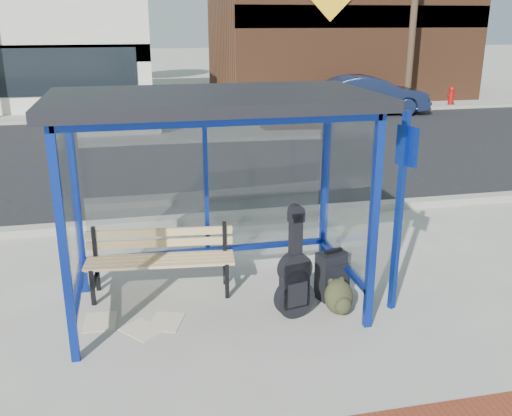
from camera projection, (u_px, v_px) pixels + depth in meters
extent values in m
plane|color=#B2ADA0|center=(218.00, 307.00, 6.51)|extent=(120.00, 120.00, 0.00)
cube|color=gray|center=(190.00, 219.00, 9.18)|extent=(60.00, 0.25, 0.12)
cube|color=black|center=(168.00, 153.00, 13.92)|extent=(60.00, 10.00, 0.00)
cube|color=gray|center=(157.00, 117.00, 18.63)|extent=(60.00, 0.25, 0.12)
cube|color=#B2ADA0|center=(154.00, 110.00, 20.40)|extent=(60.00, 4.00, 0.01)
cube|color=navy|center=(63.00, 250.00, 5.14)|extent=(0.08, 0.08, 2.30)
cube|color=navy|center=(374.00, 225.00, 5.76)|extent=(0.08, 0.08, 2.30)
cube|color=navy|center=(76.00, 201.00, 6.53)|extent=(0.08, 0.08, 2.30)
cube|color=navy|center=(325.00, 185.00, 7.15)|extent=(0.08, 0.08, 2.30)
cube|color=navy|center=(204.00, 99.00, 6.49)|extent=(3.00, 0.08, 0.08)
cube|color=navy|center=(225.00, 121.00, 5.10)|extent=(3.00, 0.08, 0.08)
cube|color=navy|center=(59.00, 114.00, 5.49)|extent=(0.08, 1.50, 0.08)
cube|color=navy|center=(352.00, 104.00, 6.10)|extent=(0.08, 1.50, 0.08)
cube|color=navy|center=(208.00, 250.00, 7.08)|extent=(3.00, 0.08, 0.06)
cube|color=navy|center=(78.00, 288.00, 6.08)|extent=(0.08, 1.50, 0.06)
cube|color=navy|center=(343.00, 264.00, 6.69)|extent=(0.08, 1.50, 0.06)
cube|color=navy|center=(206.00, 176.00, 6.78)|extent=(0.05, 0.05, 1.90)
cube|color=silver|center=(206.00, 180.00, 6.79)|extent=(2.84, 0.01, 1.82)
cube|color=silver|center=(69.00, 208.00, 5.79)|extent=(0.02, 1.34, 1.82)
cube|color=silver|center=(347.00, 189.00, 6.40)|extent=(0.02, 1.34, 1.82)
cube|color=black|center=(213.00, 99.00, 5.76)|extent=(3.30, 1.80, 0.12)
cube|color=#59331E|center=(336.00, 17.00, 24.27)|extent=(10.00, 7.00, 6.40)
cube|color=black|center=(368.00, 17.00, 21.07)|extent=(10.00, 0.10, 0.80)
cylinder|color=#4C3826|center=(75.00, 33.00, 25.49)|extent=(0.36, 0.36, 5.00)
cylinder|color=#4C3826|center=(396.00, 32.00, 28.65)|extent=(0.36, 0.36, 5.00)
cube|color=black|center=(92.00, 288.00, 6.50)|extent=(0.05, 0.05, 0.43)
cube|color=black|center=(96.00, 259.00, 6.80)|extent=(0.05, 0.05, 0.82)
cube|color=black|center=(95.00, 280.00, 6.68)|extent=(0.09, 0.39, 0.05)
cube|color=black|center=(227.00, 281.00, 6.67)|extent=(0.05, 0.05, 0.43)
cube|color=black|center=(225.00, 253.00, 6.96)|extent=(0.05, 0.05, 0.82)
cube|color=black|center=(226.00, 274.00, 6.84)|extent=(0.09, 0.39, 0.05)
cube|color=#DDB57F|center=(160.00, 266.00, 6.54)|extent=(1.73, 0.26, 0.03)
cube|color=#DDB57F|center=(160.00, 262.00, 6.64)|extent=(1.73, 0.26, 0.03)
cube|color=#DDB57F|center=(160.00, 259.00, 6.74)|extent=(1.73, 0.26, 0.03)
cube|color=#DDB57F|center=(161.00, 255.00, 6.84)|extent=(1.73, 0.26, 0.03)
cube|color=#DDB57F|center=(160.00, 243.00, 6.83)|extent=(1.73, 0.21, 0.10)
cube|color=#DDB57F|center=(160.00, 232.00, 6.79)|extent=(1.73, 0.21, 0.10)
cylinder|color=black|center=(294.00, 298.00, 6.25)|extent=(0.46, 0.22, 0.45)
cylinder|color=black|center=(295.00, 269.00, 6.14)|extent=(0.39, 0.20, 0.37)
cube|color=black|center=(295.00, 284.00, 6.19)|extent=(0.34, 0.19, 0.53)
cube|color=black|center=(296.00, 238.00, 6.02)|extent=(0.14, 0.13, 0.53)
cube|color=black|center=(296.00, 217.00, 5.95)|extent=(0.18, 0.14, 0.11)
cube|color=black|center=(332.00, 275.00, 6.65)|extent=(0.40, 0.31, 0.56)
cylinder|color=black|center=(322.00, 298.00, 6.67)|extent=(0.10, 0.21, 0.05)
cylinder|color=black|center=(340.00, 293.00, 6.79)|extent=(0.10, 0.21, 0.05)
cube|color=black|center=(333.00, 251.00, 6.55)|extent=(0.23, 0.10, 0.04)
cube|color=black|center=(338.00, 278.00, 6.55)|extent=(0.28, 0.09, 0.30)
ellipsoid|color=#292A17|center=(339.00, 297.00, 6.33)|extent=(0.35, 0.26, 0.39)
ellipsoid|color=#292A17|center=(343.00, 306.00, 6.24)|extent=(0.20, 0.15, 0.20)
cube|color=#292A17|center=(339.00, 281.00, 6.29)|extent=(0.11, 0.05, 0.03)
cube|color=navy|center=(399.00, 215.00, 6.15)|extent=(0.09, 0.09, 2.25)
cube|color=navy|center=(407.00, 146.00, 5.94)|extent=(0.13, 0.26, 0.42)
cube|color=white|center=(100.00, 322.00, 6.19)|extent=(0.35, 0.44, 0.01)
cube|color=white|center=(142.00, 330.00, 6.03)|extent=(0.51, 0.52, 0.01)
cube|color=white|center=(166.00, 322.00, 6.19)|extent=(0.45, 0.50, 0.01)
imported|color=#16203E|center=(369.00, 95.00, 19.39)|extent=(4.03, 1.63, 1.30)
cylinder|color=#A30D0B|center=(451.00, 98.00, 21.18)|extent=(0.20, 0.20, 0.61)
sphere|color=#A30D0B|center=(452.00, 89.00, 21.08)|extent=(0.22, 0.22, 0.22)
cylinder|color=#A30D0B|center=(451.00, 96.00, 21.15)|extent=(0.33, 0.12, 0.10)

